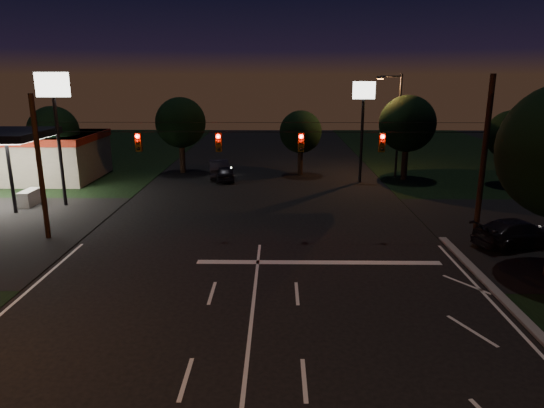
{
  "coord_description": "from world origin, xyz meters",
  "views": [
    {
      "loc": [
        0.99,
        -10.8,
        8.95
      ],
      "look_at": [
        0.7,
        11.41,
        3.0
      ],
      "focal_mm": 32.0,
      "sensor_mm": 36.0,
      "label": 1
    }
  ],
  "objects_px": {
    "car_oncoming_a": "(225,173)",
    "car_oncoming_b": "(218,168)",
    "utility_pole_right": "(474,240)",
    "car_cross": "(519,233)"
  },
  "relations": [
    {
      "from": "car_oncoming_a",
      "to": "car_oncoming_b",
      "type": "relative_size",
      "value": 0.82
    },
    {
      "from": "car_oncoming_a",
      "to": "utility_pole_right",
      "type": "bearing_deg",
      "value": 127.23
    },
    {
      "from": "utility_pole_right",
      "to": "car_oncoming_b",
      "type": "relative_size",
      "value": 1.88
    },
    {
      "from": "car_oncoming_b",
      "to": "car_cross",
      "type": "bearing_deg",
      "value": 124.81
    },
    {
      "from": "car_oncoming_a",
      "to": "car_cross",
      "type": "xyz_separation_m",
      "value": [
        17.54,
        -16.59,
        0.07
      ]
    },
    {
      "from": "car_oncoming_b",
      "to": "utility_pole_right",
      "type": "bearing_deg",
      "value": 123.38
    },
    {
      "from": "utility_pole_right",
      "to": "car_cross",
      "type": "xyz_separation_m",
      "value": [
        1.87,
        -1.03,
        0.74
      ]
    },
    {
      "from": "car_oncoming_a",
      "to": "car_oncoming_b",
      "type": "bearing_deg",
      "value": -72.9
    },
    {
      "from": "car_oncoming_a",
      "to": "car_cross",
      "type": "height_order",
      "value": "car_cross"
    },
    {
      "from": "utility_pole_right",
      "to": "car_cross",
      "type": "bearing_deg",
      "value": -28.75
    }
  ]
}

